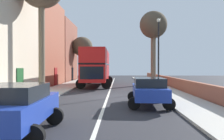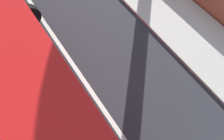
# 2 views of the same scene
# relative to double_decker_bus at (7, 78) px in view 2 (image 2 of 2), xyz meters

# --- Properties ---
(double_decker_bus) EXTENTS (3.60, 10.12, 4.06)m
(double_decker_bus) POSITION_rel_double_decker_bus_xyz_m (0.00, 0.00, 0.00)
(double_decker_bus) COLOR #B61413
(double_decker_bus) RESTS_ON ground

